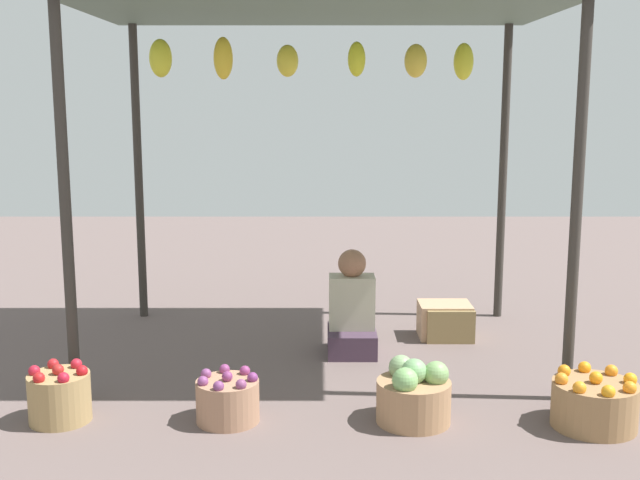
{
  "coord_description": "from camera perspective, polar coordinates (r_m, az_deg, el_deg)",
  "views": [
    {
      "loc": [
        -0.01,
        -5.73,
        1.87
      ],
      "look_at": [
        0.0,
        -0.56,
        0.95
      ],
      "focal_mm": 44.21,
      "sensor_mm": 36.0,
      "label": 1
    }
  ],
  "objects": [
    {
      "name": "ground_plane",
      "position": [
        6.03,
        -0.01,
        -8.0
      ],
      "size": [
        14.0,
        14.0,
        0.0
      ],
      "primitive_type": "plane",
      "color": "#665552"
    },
    {
      "name": "market_stall_structure",
      "position": [
        5.75,
        -0.0,
        14.61
      ],
      "size": [
        3.41,
        2.26,
        2.53
      ],
      "color": "#38332D",
      "rests_on": "ground"
    },
    {
      "name": "vendor_person",
      "position": [
        5.92,
        2.25,
        -5.32
      ],
      "size": [
        0.36,
        0.44,
        0.78
      ],
      "color": "#443143",
      "rests_on": "ground"
    },
    {
      "name": "basket_red_apples",
      "position": [
        4.97,
        -18.39,
        -10.68
      ],
      "size": [
        0.36,
        0.36,
        0.35
      ],
      "color": "#A38453",
      "rests_on": "ground"
    },
    {
      "name": "basket_purple_onions",
      "position": [
        4.76,
        -6.76,
        -11.4
      ],
      "size": [
        0.37,
        0.37,
        0.31
      ],
      "color": "#A6795C",
      "rests_on": "ground"
    },
    {
      "name": "basket_cabbages",
      "position": [
        4.74,
        6.73,
        -11.1
      ],
      "size": [
        0.44,
        0.44,
        0.39
      ],
      "color": "#A77C56",
      "rests_on": "ground"
    },
    {
      "name": "basket_oranges",
      "position": [
        4.92,
        19.18,
        -11.09
      ],
      "size": [
        0.49,
        0.49,
        0.33
      ],
      "color": "#9A734B",
      "rests_on": "ground"
    },
    {
      "name": "wooden_crate_near_vendor",
      "position": [
        6.39,
        9.18,
        -5.87
      ],
      "size": [
        0.37,
        0.35,
        0.26
      ],
      "primitive_type": "cube",
      "color": "olive",
      "rests_on": "ground"
    },
    {
      "name": "wooden_crate_stacked_rear",
      "position": [
        6.41,
        8.94,
        -5.74
      ],
      "size": [
        0.41,
        0.33,
        0.27
      ],
      "primitive_type": "cube",
      "color": "tan",
      "rests_on": "ground"
    }
  ]
}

